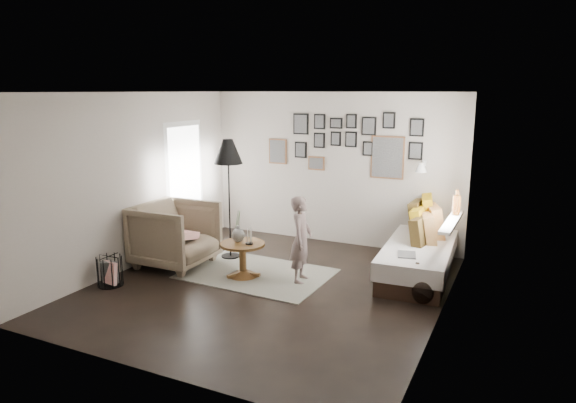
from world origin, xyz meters
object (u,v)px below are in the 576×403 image
at_px(vase, 238,232).
at_px(demijohn_small, 423,291).
at_px(demijohn_large, 416,285).
at_px(magazine_basket, 110,271).
at_px(armchair, 175,235).
at_px(child, 301,240).
at_px(daybed, 420,252).
at_px(pedestal_table, 243,261).
at_px(floor_lamp, 228,156).

xyz_separation_m(vase, demijohn_small, (2.60, 0.12, -0.48)).
bearing_deg(demijohn_large, magazine_basket, -161.10).
height_order(armchair, child, child).
xyz_separation_m(vase, daybed, (2.35, 1.17, -0.31)).
xyz_separation_m(vase, demijohn_large, (2.49, 0.24, -0.46)).
bearing_deg(pedestal_table, demijohn_small, 3.07).
bearing_deg(daybed, vase, -156.61).
bearing_deg(pedestal_table, demijohn_large, 6.04).
bearing_deg(armchair, vase, -88.58).
height_order(vase, floor_lamp, floor_lamp).
xyz_separation_m(pedestal_table, demijohn_small, (2.52, 0.14, -0.07)).
bearing_deg(demijohn_large, vase, -174.61).
bearing_deg(armchair, floor_lamp, -39.12).
distance_m(magazine_basket, demijohn_small, 4.18).
xyz_separation_m(daybed, floor_lamp, (-2.89, -0.52, 1.30)).
relative_size(armchair, demijohn_small, 2.44).
xyz_separation_m(vase, armchair, (-1.09, -0.04, -0.16)).
distance_m(vase, armchair, 1.10).
bearing_deg(floor_lamp, magazine_basket, -116.09).
relative_size(daybed, demijohn_large, 4.53).
relative_size(daybed, armchair, 2.04).
bearing_deg(demijohn_large, daybed, 99.02).
xyz_separation_m(demijohn_large, child, (-1.59, -0.07, 0.42)).
relative_size(demijohn_large, child, 0.40).
bearing_deg(demijohn_small, demijohn_large, 132.44).
distance_m(armchair, demijohn_small, 3.71).
bearing_deg(armchair, demijohn_small, -88.12).
xyz_separation_m(magazine_basket, child, (2.30, 1.26, 0.40)).
bearing_deg(magazine_basket, vase, 38.18).
height_order(daybed, magazine_basket, daybed).
distance_m(daybed, demijohn_small, 1.10).
bearing_deg(daybed, magazine_basket, -151.90).
bearing_deg(floor_lamp, child, -18.31).
height_order(pedestal_table, child, child).
bearing_deg(demijohn_small, armchair, -177.66).
relative_size(pedestal_table, demijohn_small, 1.46).
distance_m(vase, child, 0.92).
bearing_deg(armchair, child, -84.73).
distance_m(floor_lamp, magazine_basket, 2.41).
bearing_deg(armchair, demijohn_large, -86.14).
bearing_deg(floor_lamp, pedestal_table, -46.92).
distance_m(daybed, demijohn_large, 0.96).
bearing_deg(vase, floor_lamp, 130.03).
bearing_deg(child, pedestal_table, 93.90).
relative_size(vase, armchair, 0.43).
distance_m(daybed, child, 1.78).
bearing_deg(pedestal_table, floor_lamp, 133.08).
distance_m(pedestal_table, vase, 0.42).
bearing_deg(vase, daybed, 26.50).
height_order(armchair, magazine_basket, armchair).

